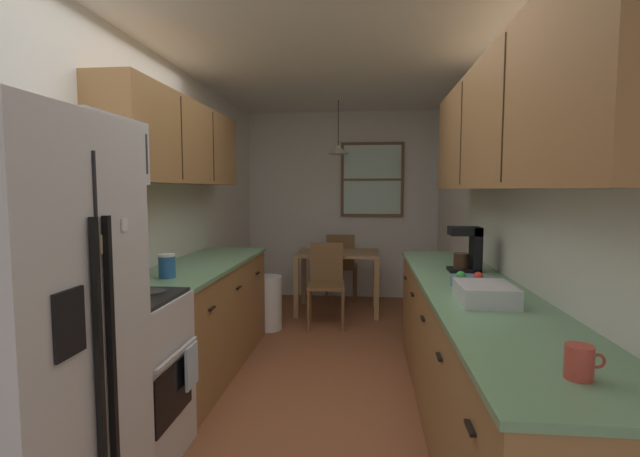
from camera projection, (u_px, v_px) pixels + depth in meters
ground_plane at (325, 367)px, 3.86m from camera, size 12.00×12.00×0.00m
wall_left at (167, 215)px, 3.89m from camera, size 0.10×9.00×2.55m
wall_right at (495, 217)px, 3.62m from camera, size 0.10×9.00×2.55m
wall_back at (342, 205)px, 6.38m from camera, size 4.40×0.10×2.55m
ceiling_slab at (325, 51)px, 3.64m from camera, size 4.40×9.00×0.08m
refrigerator at (15, 354)px, 1.70m from camera, size 0.71×0.79×1.77m
stove_range at (117, 380)px, 2.47m from camera, size 0.66×0.64×1.10m
microwave_over_range at (87, 151)px, 2.38m from camera, size 0.39×0.61×0.35m
counter_left at (202, 317)px, 3.78m from camera, size 0.64×1.98×0.90m
upper_cabinets_left at (179, 143)px, 3.62m from camera, size 0.33×2.06×0.64m
counter_right at (473, 360)px, 2.82m from camera, size 0.64×3.30×0.90m
upper_cabinets_right at (507, 123)px, 2.64m from camera, size 0.33×2.98×0.76m
dining_table at (338, 262)px, 5.59m from camera, size 0.99×0.71×0.74m
dining_chair_near at (326, 280)px, 5.05m from camera, size 0.42×0.42×0.90m
dining_chair_far at (341, 264)px, 6.16m from camera, size 0.41×0.41×0.90m
pendant_light at (338, 150)px, 5.48m from camera, size 0.25×0.25×0.63m
back_window at (372, 180)px, 6.24m from camera, size 0.85×0.05×1.01m
trash_bin at (268, 303)px, 4.90m from camera, size 0.29×0.29×0.58m
storage_canister at (167, 266)px, 3.09m from camera, size 0.11×0.11×0.16m
dish_towel at (192, 366)px, 2.59m from camera, size 0.02×0.16×0.24m
coffee_maker at (469, 248)px, 3.32m from camera, size 0.22×0.18×0.33m
mug_by_coffeemaker at (580, 362)px, 1.44m from camera, size 0.12×0.09×0.11m
fruit_bowl at (469, 281)px, 2.82m from camera, size 0.23×0.23×0.09m
dish_rack at (485, 293)px, 2.41m from camera, size 0.28×0.34×0.10m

